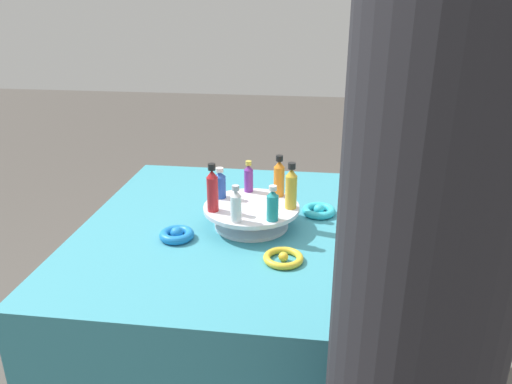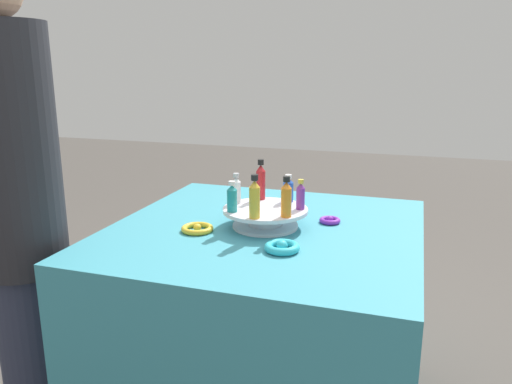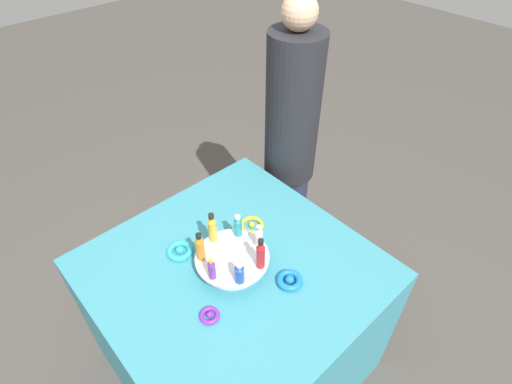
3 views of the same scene
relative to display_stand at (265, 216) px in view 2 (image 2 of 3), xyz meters
name	(u,v)px [view 2 (image 2 of 3)]	position (x,y,z in m)	size (l,w,h in m)	color
party_table	(265,327)	(0.00, 0.00, -0.42)	(1.03, 1.03, 0.76)	teal
display_stand	(265,216)	(0.00, 0.00, 0.00)	(0.29, 0.29, 0.07)	silver
bottle_gold	(254,198)	(0.00, -0.12, 0.09)	(0.03, 0.03, 0.14)	gold
bottle_orange	(286,198)	(0.09, -0.07, 0.09)	(0.03, 0.03, 0.13)	orange
bottle_purple	(301,196)	(0.11, 0.03, 0.07)	(0.03, 0.03, 0.10)	#702D93
bottle_blue	(288,189)	(0.05, 0.11, 0.07)	(0.04, 0.04, 0.10)	#234CAD
bottle_red	(261,181)	(-0.05, 0.11, 0.09)	(0.03, 0.03, 0.14)	#B21E23
bottle_clear	(236,190)	(-0.11, 0.03, 0.08)	(0.03, 0.03, 0.11)	silver
bottle_teal	(232,198)	(-0.09, -0.07, 0.07)	(0.03, 0.03, 0.10)	teal
ribbon_bow_purple	(330,220)	(0.20, 0.11, -0.03)	(0.07, 0.07, 0.02)	purple
ribbon_bow_blue	(252,205)	(-0.11, 0.20, -0.03)	(0.10, 0.10, 0.04)	blue
ribbon_bow_gold	(197,228)	(-0.20, -0.11, -0.03)	(0.11, 0.11, 0.03)	gold
ribbon_bow_teal	(282,247)	(0.11, -0.20, -0.03)	(0.11, 0.11, 0.03)	#2DB7CC
person_figure	(22,228)	(-0.69, -0.36, 0.00)	(0.27, 0.27, 1.58)	#282D42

